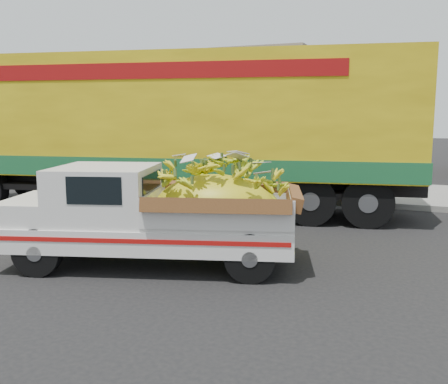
% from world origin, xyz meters
% --- Properties ---
extents(ground, '(100.00, 100.00, 0.00)m').
position_xyz_m(ground, '(0.00, 0.00, 0.00)').
color(ground, black).
rests_on(ground, ground).
extents(curb, '(60.00, 0.25, 0.15)m').
position_xyz_m(curb, '(0.00, 6.54, 0.07)').
color(curb, gray).
rests_on(curb, ground).
extents(sidewalk, '(60.00, 4.00, 0.14)m').
position_xyz_m(sidewalk, '(0.00, 8.64, 0.07)').
color(sidewalk, gray).
rests_on(sidewalk, ground).
extents(building_left, '(18.00, 6.00, 5.00)m').
position_xyz_m(building_left, '(-8.00, 14.54, 2.50)').
color(building_left, gray).
rests_on(building_left, ground).
extents(pickup_truck, '(4.81, 2.89, 1.59)m').
position_xyz_m(pickup_truck, '(1.73, -0.01, 0.85)').
color(pickup_truck, black).
rests_on(pickup_truck, ground).
extents(semi_trailer, '(12.08, 4.67, 3.80)m').
position_xyz_m(semi_trailer, '(-0.47, 4.09, 2.12)').
color(semi_trailer, black).
rests_on(semi_trailer, ground).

